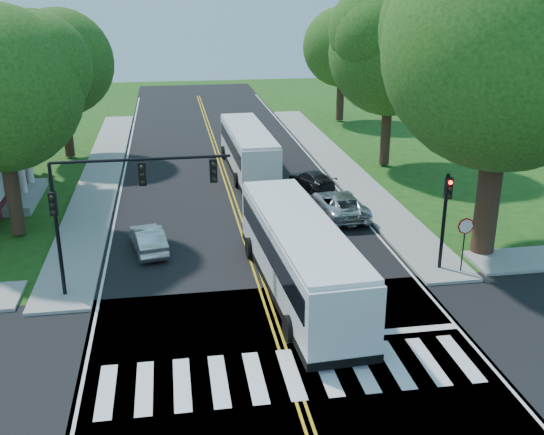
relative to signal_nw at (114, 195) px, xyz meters
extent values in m
plane|color=#194511|center=(5.86, -6.43, -4.38)|extent=(140.00, 140.00, 0.00)
cube|color=black|center=(5.86, 11.57, -4.37)|extent=(14.00, 96.00, 0.01)
cube|color=black|center=(5.86, -6.43, -4.37)|extent=(60.00, 12.00, 0.01)
cube|color=gold|center=(5.86, 15.57, -4.36)|extent=(0.36, 70.00, 0.01)
cube|color=silver|center=(-0.94, 15.57, -4.36)|extent=(0.12, 70.00, 0.01)
cube|color=silver|center=(12.66, 15.57, -4.36)|extent=(0.12, 70.00, 0.01)
cube|color=silver|center=(5.86, -6.93, -4.36)|extent=(12.60, 3.00, 0.01)
cube|color=silver|center=(9.36, -4.83, -4.36)|extent=(6.60, 0.40, 0.01)
cube|color=gray|center=(-2.44, 18.57, -4.30)|extent=(2.60, 40.00, 0.15)
cube|color=gray|center=(14.16, 18.57, -4.30)|extent=(2.60, 40.00, 0.15)
cylinder|color=black|center=(16.86, 1.57, -1.23)|extent=(1.10, 1.10, 6.00)
sphere|color=#3F7622|center=(16.86, 1.57, 5.28)|extent=(10.80, 10.80, 10.80)
cylinder|color=black|center=(-5.64, 7.57, -1.83)|extent=(0.70, 0.70, 4.80)
cylinder|color=black|center=(-5.14, 23.57, -2.03)|extent=(0.70, 0.70, 4.40)
sphere|color=#3F7622|center=(-5.14, 23.57, 2.64)|extent=(7.60, 7.60, 7.60)
cylinder|color=black|center=(17.36, 17.57, -1.73)|extent=(0.70, 0.70, 5.00)
sphere|color=#3F7622|center=(17.36, 17.57, 3.50)|extent=(8.40, 8.40, 8.40)
cylinder|color=black|center=(18.36, 33.57, -2.03)|extent=(0.70, 0.70, 4.40)
sphere|color=#3F7622|center=(18.36, 33.57, 2.51)|extent=(7.20, 7.20, 7.20)
cube|color=silver|center=(-6.54, 13.57, 0.02)|extent=(1.40, 6.00, 0.45)
cube|color=gray|center=(-6.54, 13.57, -4.13)|extent=(1.80, 6.00, 0.50)
cylinder|color=silver|center=(-6.54, 11.37, -2.28)|extent=(0.50, 0.50, 4.20)
cylinder|color=silver|center=(-6.54, 13.57, -2.28)|extent=(0.50, 0.50, 4.20)
cylinder|color=silver|center=(-6.54, 15.77, -2.28)|extent=(0.50, 0.50, 4.20)
cylinder|color=black|center=(-2.34, 0.07, -1.93)|extent=(0.16, 0.16, 4.60)
cube|color=black|center=(-2.34, -0.08, -0.23)|extent=(0.30, 0.22, 0.95)
sphere|color=black|center=(-2.34, -0.22, 0.07)|extent=(0.18, 0.18, 0.18)
cylinder|color=black|center=(1.16, 0.07, 1.37)|extent=(7.00, 0.12, 0.12)
cube|color=black|center=(1.16, -0.08, 0.82)|extent=(0.30, 0.22, 0.95)
cube|color=black|center=(3.96, -0.08, 0.82)|extent=(0.30, 0.22, 0.95)
cylinder|color=black|center=(14.06, 0.07, -2.03)|extent=(0.16, 0.16, 4.40)
cube|color=black|center=(14.06, -0.08, -0.43)|extent=(0.30, 0.22, 0.95)
sphere|color=#FF0A05|center=(14.06, -0.22, -0.13)|extent=(0.18, 0.18, 0.18)
cylinder|color=black|center=(14.86, -0.43, -3.13)|extent=(0.06, 0.06, 2.20)
cylinder|color=#A50A07|center=(14.86, -0.46, -2.08)|extent=(0.76, 0.04, 0.76)
cube|color=silver|center=(7.32, -1.04, -2.77)|extent=(3.30, 12.26, 2.83)
cube|color=black|center=(7.32, -1.04, -2.26)|extent=(3.32, 11.42, 0.98)
cube|color=black|center=(6.98, 5.07, -2.41)|extent=(2.52, 0.24, 1.65)
cube|color=orange|center=(6.98, 5.07, -1.49)|extent=(1.75, 0.20, 0.33)
cube|color=black|center=(7.32, -1.04, -4.03)|extent=(3.35, 12.37, 0.31)
cube|color=silver|center=(7.32, -1.04, -1.30)|extent=(3.22, 11.90, 0.23)
cylinder|color=black|center=(8.43, 3.04, -3.87)|extent=(0.38, 1.00, 0.99)
cylinder|color=black|center=(5.76, 2.89, -3.87)|extent=(0.38, 1.00, 0.99)
cylinder|color=black|center=(8.87, -4.66, -3.87)|extent=(0.38, 1.00, 0.99)
cylinder|color=black|center=(6.20, -4.81, -3.87)|extent=(0.38, 1.00, 0.99)
cube|color=silver|center=(7.59, 17.76, -2.86)|extent=(2.74, 11.56, 2.68)
cube|color=black|center=(7.59, 17.76, -2.37)|extent=(2.80, 10.75, 0.93)
cube|color=black|center=(7.46, 23.56, -2.52)|extent=(2.39, 0.15, 1.56)
cube|color=orange|center=(7.46, 23.56, -1.64)|extent=(1.66, 0.14, 0.31)
cube|color=black|center=(7.59, 17.76, -4.05)|extent=(2.80, 11.66, 0.29)
cube|color=silver|center=(7.59, 17.76, -1.46)|extent=(2.69, 11.21, 0.21)
cylinder|color=black|center=(8.77, 21.59, -3.90)|extent=(0.33, 0.94, 0.94)
cylinder|color=black|center=(6.24, 21.53, -3.90)|extent=(0.33, 0.94, 0.94)
cylinder|color=black|center=(8.94, 14.28, -3.90)|extent=(0.33, 0.94, 0.94)
cylinder|color=black|center=(6.40, 14.22, -3.90)|extent=(0.33, 0.94, 0.94)
imported|color=silver|center=(1.00, 4.44, -3.73)|extent=(2.03, 4.02, 1.27)
imported|color=#AFB2B7|center=(11.43, 7.77, -3.66)|extent=(2.48, 5.15, 1.41)
imported|color=black|center=(11.05, 13.15, -3.80)|extent=(2.74, 4.24, 1.14)
camera|label=1|loc=(2.31, -24.67, 7.79)|focal=42.00mm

